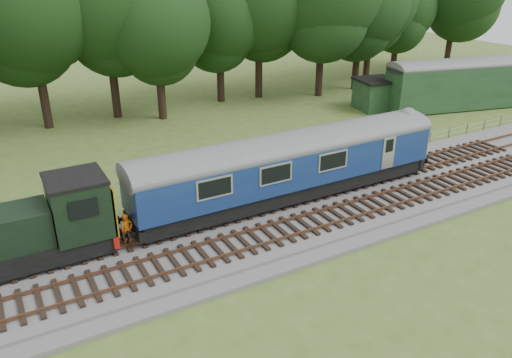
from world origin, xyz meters
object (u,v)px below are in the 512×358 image
worker (127,231)px  parked_coach (478,80)px  dmu_railcar (291,161)px  shunter_loco (15,235)px

worker → parked_coach: size_ratio=0.10×
dmu_railcar → shunter_loco: (-13.93, 0.00, -0.63)m
shunter_loco → worker: 4.67m
shunter_loco → parked_coach: size_ratio=0.51×
parked_coach → shunter_loco: bearing=-154.4°
worker → shunter_loco: bearing=156.6°
dmu_railcar → shunter_loco: dmu_railcar is taller
shunter_loco → parked_coach: parked_coach is taller
dmu_railcar → worker: (-9.36, -0.62, -1.41)m
worker → dmu_railcar: bearing=-11.9°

